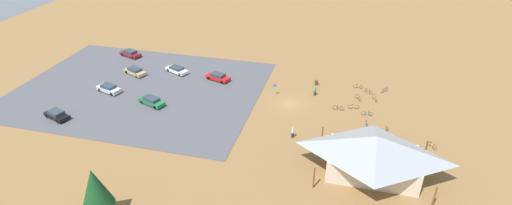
{
  "coord_description": "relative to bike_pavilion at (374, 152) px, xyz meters",
  "views": [
    {
      "loc": [
        -8.96,
        56.86,
        32.79
      ],
      "look_at": [
        4.89,
        2.88,
        1.2
      ],
      "focal_mm": 28.05,
      "sensor_mm": 36.0,
      "label": 1
    }
  ],
  "objects": [
    {
      "name": "bicycle_green_by_bin",
      "position": [
        -3.58,
        -8.09,
        -2.84
      ],
      "size": [
        1.43,
        1.23,
        0.92
      ],
      "color": "black",
      "rests_on": "ground"
    },
    {
      "name": "bicycle_white_yard_front",
      "position": [
        0.72,
        -11.03,
        -2.85
      ],
      "size": [
        0.48,
        1.77,
        0.83
      ],
      "color": "black",
      "rests_on": "ground"
    },
    {
      "name": "visitor_by_pavilion",
      "position": [
        10.98,
        -5.36,
        -2.3
      ],
      "size": [
        0.39,
        0.4,
        1.8
      ],
      "color": "#2D3347",
      "rests_on": "ground"
    },
    {
      "name": "bicycle_red_lone_east",
      "position": [
        2.3,
        -23.45,
        -2.89
      ],
      "size": [
        1.66,
        0.48,
        0.79
      ],
      "color": "black",
      "rests_on": "ground"
    },
    {
      "name": "bike_pavilion",
      "position": [
        0.0,
        0.0,
        0.0
      ],
      "size": [
        13.93,
        9.46,
        5.63
      ],
      "color": "beige",
      "rests_on": "ground"
    },
    {
      "name": "bicycle_orange_edge_south",
      "position": [
        -8.09,
        -7.73,
        -2.87
      ],
      "size": [
        1.15,
        1.43,
        0.85
      ],
      "color": "black",
      "rests_on": "ground"
    },
    {
      "name": "bicycle_silver_edge_north",
      "position": [
        2.19,
        -19.18,
        -2.86
      ],
      "size": [
        1.03,
        1.46,
        0.86
      ],
      "color": "black",
      "rests_on": "ground"
    },
    {
      "name": "parking_lot_asphalt",
      "position": [
        39.87,
        -13.74,
        -3.22
      ],
      "size": [
        42.51,
        32.34,
        0.05
      ],
      "primitive_type": "cube",
      "color": "#4C4C51",
      "rests_on": "ground"
    },
    {
      "name": "car_maroon_near_entry",
      "position": [
        48.79,
        -26.34,
        -2.52
      ],
      "size": [
        4.99,
        3.24,
        1.35
      ],
      "color": "maroon",
      "rests_on": "parking_lot_asphalt"
    },
    {
      "name": "bicycle_white_trailside",
      "position": [
        -0.51,
        -19.7,
        -2.85
      ],
      "size": [
        0.75,
        1.69,
        0.86
      ],
      "color": "black",
      "rests_on": "ground"
    },
    {
      "name": "ground",
      "position": [
        13.2,
        -14.81,
        -3.24
      ],
      "size": [
        160.0,
        160.0,
        0.0
      ],
      "primitive_type": "plane",
      "color": "olive",
      "rests_on": "ground"
    },
    {
      "name": "car_silver_second_row",
      "position": [
        44.31,
        -11.18,
        -2.51
      ],
      "size": [
        4.76,
        2.91,
        1.37
      ],
      "color": "#BCBCC1",
      "rests_on": "parking_lot_asphalt"
    },
    {
      "name": "car_white_back_corner",
      "position": [
        36.13,
        -21.38,
        -2.56
      ],
      "size": [
        4.98,
        3.48,
        1.26
      ],
      "color": "white",
      "rests_on": "parking_lot_asphalt"
    },
    {
      "name": "bicycle_teal_near_porch",
      "position": [
        0.67,
        -14.31,
        -2.89
      ],
      "size": [
        1.74,
        0.48,
        0.81
      ],
      "color": "black",
      "rests_on": "ground"
    },
    {
      "name": "bicycle_red_yard_center",
      "position": [
        -2.25,
        -10.18,
        -2.87
      ],
      "size": [
        0.48,
        1.74,
        0.86
      ],
      "color": "black",
      "rests_on": "ground"
    },
    {
      "name": "bicycle_yellow_lone_west",
      "position": [
        2.8,
        -15.94,
        -2.87
      ],
      "size": [
        1.72,
        0.5,
        0.82
      ],
      "color": "black",
      "rests_on": "ground"
    },
    {
      "name": "bicycle_black_mid_cluster",
      "position": [
        5.15,
        -14.88,
        -2.85
      ],
      "size": [
        1.79,
        0.48,
        0.84
      ],
      "color": "black",
      "rests_on": "ground"
    },
    {
      "name": "bicycle_purple_yard_left",
      "position": [
        0.58,
        -22.02,
        -2.89
      ],
      "size": [
        1.39,
        1.06,
        0.74
      ],
      "color": "black",
      "rests_on": "ground"
    },
    {
      "name": "lot_sign",
      "position": [
        16.15,
        -17.2,
        -1.83
      ],
      "size": [
        0.56,
        0.08,
        2.2
      ],
      "color": "#99999E",
      "rests_on": "ground"
    },
    {
      "name": "bicycle_blue_front_row",
      "position": [
        -2.16,
        -23.12,
        -2.86
      ],
      "size": [
        1.1,
        1.43,
        0.85
      ],
      "color": "black",
      "rests_on": "ground"
    },
    {
      "name": "car_green_mid_lot",
      "position": [
        35.0,
        -8.98,
        -2.52
      ],
      "size": [
        5.01,
        3.31,
        1.34
      ],
      "color": "#1E6B3D",
      "rests_on": "parking_lot_asphalt"
    },
    {
      "name": "trash_bin",
      "position": [
        9.7,
        -22.93,
        -2.79
      ],
      "size": [
        0.6,
        0.6,
        0.9
      ],
      "primitive_type": "cylinder",
      "color": "brown",
      "rests_on": "ground"
    },
    {
      "name": "pine_midwest",
      "position": [
        28.48,
        15.35,
        1.21
      ],
      "size": [
        3.41,
        3.41,
        6.83
      ],
      "color": "brown",
      "rests_on": "ground"
    },
    {
      "name": "car_red_by_curb",
      "position": [
        27.43,
        -20.24,
        -2.51
      ],
      "size": [
        4.8,
        3.03,
        1.38
      ],
      "color": "red",
      "rests_on": "parking_lot_asphalt"
    },
    {
      "name": "visitor_near_lot",
      "position": [
        9.46,
        -18.86,
        -2.34
      ],
      "size": [
        0.38,
        0.4,
        1.71
      ],
      "color": "#2D3347",
      "rests_on": "ground"
    },
    {
      "name": "car_tan_front_row",
      "position": [
        43.47,
        -18.72,
        -2.54
      ],
      "size": [
        4.94,
        3.53,
        1.31
      ],
      "color": "tan",
      "rests_on": "parking_lot_asphalt"
    },
    {
      "name": "car_black_inner_stall",
      "position": [
        47.25,
        -1.42,
        -2.53
      ],
      "size": [
        4.63,
        3.14,
        1.34
      ],
      "color": "black",
      "rests_on": "parking_lot_asphalt"
    }
  ]
}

